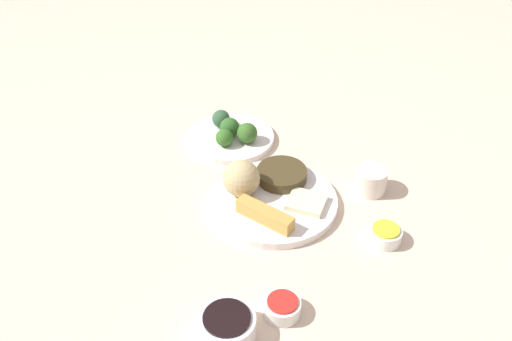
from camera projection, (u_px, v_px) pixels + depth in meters
name	position (u px, v px, depth m)	size (l,w,h in m)	color
tabletop	(251.00, 221.00, 1.15)	(2.20, 2.20, 0.02)	beige
main_plate	(274.00, 202.00, 1.17)	(0.25, 0.25, 0.02)	white
rice_scoop	(242.00, 178.00, 1.15)	(0.07, 0.07, 0.07)	tan
spring_roll	(266.00, 215.00, 1.10)	(0.12, 0.03, 0.03)	gold
crab_rangoon_wonton	(307.00, 202.00, 1.15)	(0.07, 0.06, 0.01)	beige
stir_fry_heap	(282.00, 174.00, 1.21)	(0.10, 0.10, 0.02)	#42371E
broccoli_plate	(232.00, 138.00, 1.34)	(0.19, 0.19, 0.01)	white
broccoli_floret_0	(230.00, 127.00, 1.33)	(0.04, 0.04, 0.04)	#2E6026
broccoli_floret_2	(248.00, 133.00, 1.31)	(0.05, 0.05, 0.05)	#386527
broccoli_floret_3	(222.00, 119.00, 1.36)	(0.04, 0.04, 0.04)	#305637
broccoli_floret_4	(225.00, 138.00, 1.30)	(0.04, 0.04, 0.04)	#336724
soy_sauce_bowl	(228.00, 327.00, 0.91)	(0.09, 0.09, 0.04)	white
soy_sauce_bowl_liquid	(228.00, 318.00, 0.90)	(0.07, 0.07, 0.00)	black
sauce_ramekin_hot_mustard	(386.00, 235.00, 1.09)	(0.06, 0.06, 0.03)	white
sauce_ramekin_hot_mustard_liquid	(387.00, 229.00, 1.08)	(0.05, 0.05, 0.00)	yellow
sauce_ramekin_sweet_and_sour	(283.00, 308.00, 0.95)	(0.06, 0.06, 0.03)	white
sauce_ramekin_sweet_and_sour_liquid	(284.00, 302.00, 0.94)	(0.05, 0.05, 0.00)	red
teacup	(372.00, 180.00, 1.19)	(0.06, 0.06, 0.05)	silver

